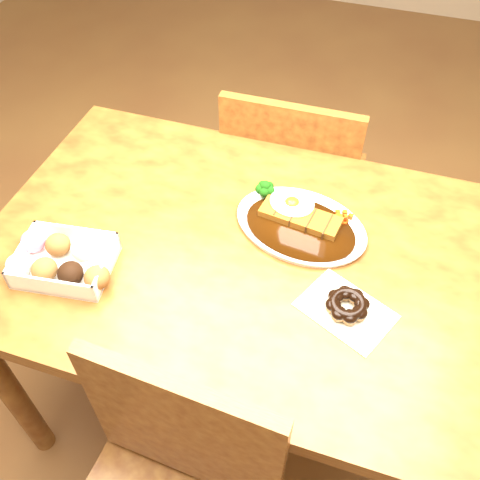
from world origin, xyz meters
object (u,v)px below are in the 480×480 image
(table, at_px, (243,275))
(pon_de_ring, at_px, (347,306))
(katsu_curry_plate, at_px, (299,221))
(donut_box, at_px, (62,260))
(chair_far, at_px, (293,186))

(table, relative_size, pon_de_ring, 5.38)
(table, xyz_separation_m, pon_de_ring, (0.26, -0.10, 0.12))
(katsu_curry_plate, relative_size, donut_box, 1.46)
(katsu_curry_plate, relative_size, pon_de_ring, 1.58)
(chair_far, xyz_separation_m, katsu_curry_plate, (0.10, -0.42, 0.29))
(table, distance_m, donut_box, 0.42)
(table, bearing_deg, pon_de_ring, -20.45)
(chair_far, bearing_deg, katsu_curry_plate, 102.82)
(katsu_curry_plate, bearing_deg, donut_box, -148.10)
(table, distance_m, katsu_curry_plate, 0.19)
(table, relative_size, donut_box, 4.97)
(katsu_curry_plate, distance_m, pon_de_ring, 0.26)
(katsu_curry_plate, bearing_deg, pon_de_ring, -53.63)
(table, height_order, katsu_curry_plate, katsu_curry_plate)
(donut_box, bearing_deg, katsu_curry_plate, 31.90)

